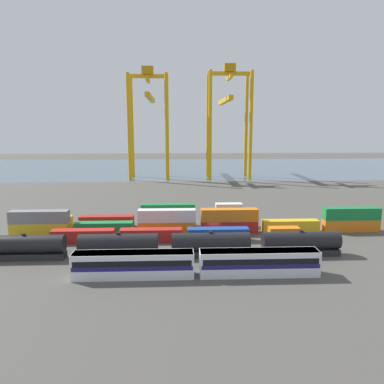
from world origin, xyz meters
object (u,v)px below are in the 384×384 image
object	(u,v)px
shipping_container_18	(229,220)
shipping_container_7	(167,227)
gantry_crane_west	(149,111)
shipping_container_12	(351,225)
shipping_container_14	(45,222)
gantry_crane_central	(228,111)
shipping_container_0	(83,236)
passenger_train	(197,262)
freight_tank_row	(165,245)
shipping_container_1	(151,235)
shipping_container_4	(40,229)

from	to	relation	value
shipping_container_18	shipping_container_7	bearing A→B (deg)	-157.94
shipping_container_18	gantry_crane_west	distance (m)	93.28
shipping_container_12	shipping_container_14	world-z (taller)	same
gantry_crane_central	shipping_container_0	bearing A→B (deg)	-113.31
passenger_train	shipping_container_18	xyz separation A→B (m)	(8.98, 28.84, -0.84)
shipping_container_14	shipping_container_12	bearing A→B (deg)	-4.81
shipping_container_12	shipping_container_18	bearing A→B (deg)	167.61
shipping_container_12	shipping_container_18	xyz separation A→B (m)	(-25.81, 5.67, 0.00)
shipping_container_0	gantry_crane_central	distance (m)	108.89
shipping_container_14	shipping_container_0	bearing A→B (deg)	-45.02
gantry_crane_west	gantry_crane_central	world-z (taller)	gantry_crane_central
shipping_container_18	gantry_crane_west	world-z (taller)	gantry_crane_west
freight_tank_row	shipping_container_18	world-z (taller)	freight_tank_row
passenger_train	shipping_container_12	bearing A→B (deg)	33.65
shipping_container_1	shipping_container_18	xyz separation A→B (m)	(17.00, 11.35, 0.00)
shipping_container_0	shipping_container_7	xyz separation A→B (m)	(16.24, 5.67, 0.00)
shipping_container_12	shipping_container_18	distance (m)	26.43
shipping_container_0	shipping_container_7	world-z (taller)	same
shipping_container_18	gantry_crane_central	distance (m)	90.52
shipping_container_1	gantry_crane_central	xyz separation A→B (m)	(28.36, 96.55, 28.38)
shipping_container_0	gantry_crane_central	world-z (taller)	gantry_crane_central
shipping_container_4	passenger_train	bearing A→B (deg)	-36.28
shipping_container_1	shipping_container_18	distance (m)	20.44
shipping_container_4	gantry_crane_west	distance (m)	97.09
shipping_container_7	shipping_container_18	world-z (taller)	same
freight_tank_row	shipping_container_14	distance (m)	34.14
gantry_crane_west	gantry_crane_central	bearing A→B (deg)	-0.81
passenger_train	shipping_container_14	xyz separation A→B (m)	(-32.59, 28.84, -0.84)
freight_tank_row	gantry_crane_central	distance (m)	111.81
shipping_container_7	shipping_container_18	distance (m)	15.10
shipping_container_14	shipping_container_18	xyz separation A→B (m)	(41.57, 0.00, 0.00)
shipping_container_0	shipping_container_14	distance (m)	16.04
freight_tank_row	shipping_container_12	size ratio (longest dim) A/B	5.07
shipping_container_0	shipping_container_1	size ratio (longest dim) A/B	1.00
shipping_container_4	gantry_crane_central	xyz separation A→B (m)	(51.90, 90.88, 28.38)
gantry_crane_west	freight_tank_row	bearing A→B (deg)	-84.76
freight_tank_row	shipping_container_0	world-z (taller)	freight_tank_row
freight_tank_row	shipping_container_7	size ratio (longest dim) A/B	5.07
shipping_container_12	gantry_crane_central	xyz separation A→B (m)	(-14.45, 90.88, 28.38)
freight_tank_row	shipping_container_7	distance (m)	14.50
shipping_container_0	shipping_container_4	size ratio (longest dim) A/B	1.00
freight_tank_row	shipping_container_4	world-z (taller)	freight_tank_row
freight_tank_row	shipping_container_7	xyz separation A→B (m)	(0.03, 14.48, -0.87)
shipping_container_12	gantry_crane_central	distance (m)	96.30
shipping_container_1	shipping_container_7	bearing A→B (deg)	62.10
shipping_container_4	gantry_crane_west	size ratio (longest dim) A/B	0.25
shipping_container_0	gantry_crane_west	size ratio (longest dim) A/B	0.25
shipping_container_1	shipping_container_4	bearing A→B (deg)	166.45
shipping_container_4	shipping_container_12	bearing A→B (deg)	0.00
shipping_container_4	shipping_container_14	xyz separation A→B (m)	(-1.03, 5.67, 0.00)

